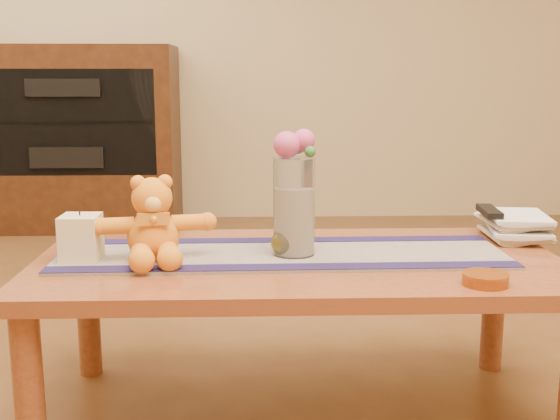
{
  "coord_description": "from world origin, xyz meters",
  "views": [
    {
      "loc": [
        -0.11,
        -1.81,
        0.93
      ],
      "look_at": [
        -0.05,
        0.0,
        0.58
      ],
      "focal_mm": 44.96,
      "sensor_mm": 36.0,
      "label": 1
    }
  ],
  "objects_px": {
    "pillar_candle": "(81,237)",
    "bronze_ball": "(284,242)",
    "teddy_bear": "(153,219)",
    "book_bottom": "(487,235)",
    "amber_dish": "(485,279)",
    "glass_vase": "(294,207)",
    "tv_remote": "(489,211)"
  },
  "relations": [
    {
      "from": "glass_vase",
      "to": "pillar_candle",
      "type": "bearing_deg",
      "value": -176.6
    },
    {
      "from": "glass_vase",
      "to": "book_bottom",
      "type": "distance_m",
      "value": 0.63
    },
    {
      "from": "tv_remote",
      "to": "pillar_candle",
      "type": "bearing_deg",
      "value": -164.3
    },
    {
      "from": "tv_remote",
      "to": "amber_dish",
      "type": "xyz_separation_m",
      "value": [
        -0.16,
        -0.45,
        -0.07
      ]
    },
    {
      "from": "glass_vase",
      "to": "bronze_ball",
      "type": "bearing_deg",
      "value": -158.0
    },
    {
      "from": "bronze_ball",
      "to": "amber_dish",
      "type": "relative_size",
      "value": 0.66
    },
    {
      "from": "bronze_ball",
      "to": "teddy_bear",
      "type": "bearing_deg",
      "value": -176.79
    },
    {
      "from": "teddy_bear",
      "to": "bronze_ball",
      "type": "relative_size",
      "value": 4.38
    },
    {
      "from": "pillar_candle",
      "to": "book_bottom",
      "type": "height_order",
      "value": "pillar_candle"
    },
    {
      "from": "bronze_ball",
      "to": "amber_dish",
      "type": "height_order",
      "value": "bronze_ball"
    },
    {
      "from": "book_bottom",
      "to": "bronze_ball",
      "type": "bearing_deg",
      "value": -159.59
    },
    {
      "from": "bronze_ball",
      "to": "tv_remote",
      "type": "xyz_separation_m",
      "value": [
        0.61,
        0.2,
        0.04
      ]
    },
    {
      "from": "teddy_bear",
      "to": "bronze_ball",
      "type": "distance_m",
      "value": 0.35
    },
    {
      "from": "tv_remote",
      "to": "amber_dish",
      "type": "relative_size",
      "value": 1.5
    },
    {
      "from": "bronze_ball",
      "to": "tv_remote",
      "type": "bearing_deg",
      "value": 17.71
    },
    {
      "from": "teddy_bear",
      "to": "glass_vase",
      "type": "xyz_separation_m",
      "value": [
        0.37,
        0.03,
        0.03
      ]
    },
    {
      "from": "bronze_ball",
      "to": "pillar_candle",
      "type": "bearing_deg",
      "value": -177.61
    },
    {
      "from": "pillar_candle",
      "to": "bronze_ball",
      "type": "xyz_separation_m",
      "value": [
        0.53,
        0.02,
        -0.02
      ]
    },
    {
      "from": "book_bottom",
      "to": "teddy_bear",
      "type": "bearing_deg",
      "value": -164.87
    },
    {
      "from": "glass_vase",
      "to": "teddy_bear",
      "type": "bearing_deg",
      "value": -175.34
    },
    {
      "from": "pillar_candle",
      "to": "tv_remote",
      "type": "distance_m",
      "value": 1.16
    },
    {
      "from": "teddy_bear",
      "to": "bronze_ball",
      "type": "height_order",
      "value": "teddy_bear"
    },
    {
      "from": "pillar_candle",
      "to": "bronze_ball",
      "type": "height_order",
      "value": "pillar_candle"
    },
    {
      "from": "book_bottom",
      "to": "tv_remote",
      "type": "distance_m",
      "value": 0.08
    },
    {
      "from": "book_bottom",
      "to": "glass_vase",
      "type": "bearing_deg",
      "value": -159.75
    },
    {
      "from": "tv_remote",
      "to": "book_bottom",
      "type": "bearing_deg",
      "value": 90.0
    },
    {
      "from": "teddy_bear",
      "to": "glass_vase",
      "type": "relative_size",
      "value": 1.18
    },
    {
      "from": "teddy_bear",
      "to": "glass_vase",
      "type": "distance_m",
      "value": 0.37
    },
    {
      "from": "pillar_candle",
      "to": "amber_dish",
      "type": "xyz_separation_m",
      "value": [
        0.99,
        -0.24,
        -0.05
      ]
    },
    {
      "from": "glass_vase",
      "to": "tv_remote",
      "type": "distance_m",
      "value": 0.62
    },
    {
      "from": "pillar_candle",
      "to": "tv_remote",
      "type": "relative_size",
      "value": 0.73
    },
    {
      "from": "bronze_ball",
      "to": "amber_dish",
      "type": "bearing_deg",
      "value": -29.26
    }
  ]
}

